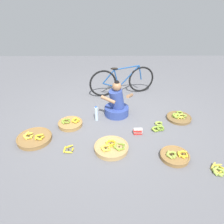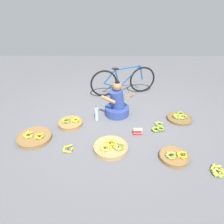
# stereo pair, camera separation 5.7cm
# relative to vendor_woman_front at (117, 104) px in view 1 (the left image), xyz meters

# --- Properties ---
(ground_plane) EXTENTS (10.00, 10.00, 0.00)m
(ground_plane) POSITION_rel_vendor_woman_front_xyz_m (-0.11, -0.30, -0.25)
(ground_plane) COLOR slate
(vendor_woman_front) EXTENTS (0.70, 0.53, 0.79)m
(vendor_woman_front) POSITION_rel_vendor_woman_front_xyz_m (0.00, 0.00, 0.00)
(vendor_woman_front) COLOR #334793
(vendor_woman_front) RESTS_ON ground
(bicycle_leaning) EXTENTS (1.66, 0.48, 0.73)m
(bicycle_leaning) POSITION_rel_vendor_woman_front_xyz_m (0.17, 1.06, 0.11)
(bicycle_leaning) COLOR black
(bicycle_leaning) RESTS_ON ground
(banana_basket_back_right) EXTENTS (0.59, 0.59, 0.16)m
(banana_basket_back_right) POSITION_rel_vendor_woman_front_xyz_m (-0.12, -1.18, -0.20)
(banana_basket_back_right) COLOR tan
(banana_basket_back_right) RESTS_ON ground
(banana_basket_front_right) EXTENTS (0.62, 0.62, 0.16)m
(banana_basket_front_right) POSITION_rel_vendor_woman_front_xyz_m (-1.51, -0.90, -0.20)
(banana_basket_front_right) COLOR olive
(banana_basket_front_right) RESTS_ON ground
(banana_basket_near_vendor) EXTENTS (0.47, 0.47, 0.15)m
(banana_basket_near_vendor) POSITION_rel_vendor_woman_front_xyz_m (0.90, -1.39, -0.20)
(banana_basket_near_vendor) COLOR olive
(banana_basket_near_vendor) RESTS_ON ground
(banana_basket_back_left) EXTENTS (0.51, 0.51, 0.13)m
(banana_basket_back_left) POSITION_rel_vendor_woman_front_xyz_m (1.30, -0.20, -0.21)
(banana_basket_back_left) COLOR brown
(banana_basket_back_left) RESTS_ON ground
(banana_basket_near_bicycle) EXTENTS (0.49, 0.49, 0.15)m
(banana_basket_near_bicycle) POSITION_rel_vendor_woman_front_xyz_m (-0.93, -0.42, -0.20)
(banana_basket_near_bicycle) COLOR #A87F47
(banana_basket_near_bicycle) RESTS_ON ground
(loose_bananas_mid_left) EXTENTS (0.21, 0.28, 0.09)m
(loose_bananas_mid_left) POSITION_rel_vendor_woman_front_xyz_m (1.47, -1.69, -0.22)
(loose_bananas_mid_left) COLOR #9EB747
(loose_bananas_mid_left) RESTS_ON ground
(loose_bananas_front_center) EXTENTS (0.29, 0.37, 0.08)m
(loose_bananas_front_center) POSITION_rel_vendor_woman_front_xyz_m (0.80, -0.54, -0.22)
(loose_bananas_front_center) COLOR #8CAD38
(loose_bananas_front_center) RESTS_ON ground
(loose_bananas_mid_right) EXTENTS (0.18, 0.17, 0.09)m
(loose_bananas_mid_right) POSITION_rel_vendor_woman_front_xyz_m (-0.84, -1.19, -0.22)
(loose_bananas_mid_right) COLOR yellow
(loose_bananas_mid_right) RESTS_ON ground
(water_bottle) EXTENTS (0.07, 0.07, 0.32)m
(water_bottle) POSITION_rel_vendor_woman_front_xyz_m (-0.43, -0.23, -0.10)
(water_bottle) COLOR silver
(water_bottle) RESTS_ON ground
(packet_carton_stack) EXTENTS (0.18, 0.07, 0.12)m
(packet_carton_stack) POSITION_rel_vendor_woman_front_xyz_m (0.38, -0.73, -0.19)
(packet_carton_stack) COLOR red
(packet_carton_stack) RESTS_ON ground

